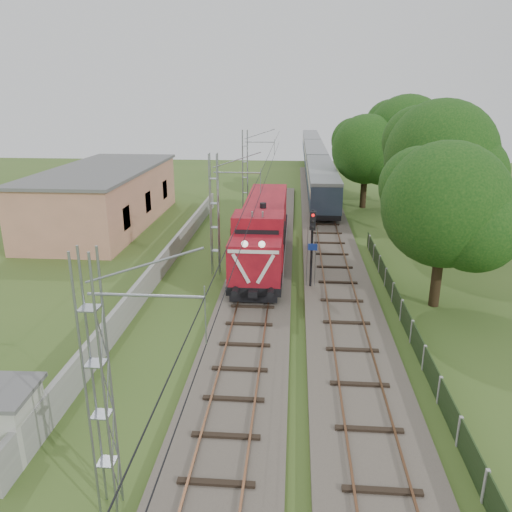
# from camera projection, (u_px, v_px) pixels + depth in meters

# --- Properties ---
(ground) EXTENTS (140.00, 140.00, 0.00)m
(ground) POSITION_uv_depth(u_px,v_px,m) (241.00, 368.00, 22.11)
(ground) COLOR #3C5A21
(ground) RESTS_ON ground
(track_main) EXTENTS (4.20, 70.00, 0.45)m
(track_main) POSITION_uv_depth(u_px,v_px,m) (254.00, 301.00, 28.68)
(track_main) COLOR #6B6054
(track_main) RESTS_ON ground
(track_side) EXTENTS (4.20, 80.00, 0.45)m
(track_side) POSITION_uv_depth(u_px,v_px,m) (328.00, 240.00, 40.61)
(track_side) COLOR #6B6054
(track_side) RESTS_ON ground
(catenary) EXTENTS (3.31, 70.00, 8.00)m
(catenary) POSITION_uv_depth(u_px,v_px,m) (215.00, 215.00, 32.42)
(catenary) COLOR gray
(catenary) RESTS_ON ground
(boundary_wall) EXTENTS (0.25, 40.00, 1.50)m
(boundary_wall) POSITION_uv_depth(u_px,v_px,m) (165.00, 261.00, 33.72)
(boundary_wall) COLOR #9E9E99
(boundary_wall) RESTS_ON ground
(station_building) EXTENTS (8.40, 20.40, 5.22)m
(station_building) POSITION_uv_depth(u_px,v_px,m) (105.00, 196.00, 45.12)
(station_building) COLOR tan
(station_building) RESTS_ON ground
(fence) EXTENTS (0.12, 32.00, 1.20)m
(fence) POSITION_uv_depth(u_px,v_px,m) (412.00, 332.00, 24.17)
(fence) COLOR black
(fence) RESTS_ON ground
(locomotive) EXTENTS (3.11, 17.76, 4.51)m
(locomotive) POSITION_uv_depth(u_px,v_px,m) (263.00, 229.00, 35.61)
(locomotive) COLOR black
(locomotive) RESTS_ON ground
(coach_rake) EXTENTS (2.89, 64.35, 3.34)m
(coach_rake) POSITION_uv_depth(u_px,v_px,m) (315.00, 156.00, 74.61)
(coach_rake) COLOR black
(coach_rake) RESTS_ON ground
(signal_post) EXTENTS (0.56, 0.44, 5.07)m
(signal_post) POSITION_uv_depth(u_px,v_px,m) (312.00, 237.00, 29.58)
(signal_post) COLOR black
(signal_post) RESTS_ON ground
(relay_hut) EXTENTS (2.38, 2.38, 2.37)m
(relay_hut) POSITION_uv_depth(u_px,v_px,m) (3.00, 420.00, 16.73)
(relay_hut) COLOR beige
(relay_hut) RESTS_ON ground
(tree_a) EXTENTS (7.18, 6.84, 9.31)m
(tree_a) POSITION_uv_depth(u_px,v_px,m) (447.00, 206.00, 26.78)
(tree_a) COLOR #362616
(tree_a) RESTS_ON ground
(tree_b) EXTENTS (8.69, 8.28, 11.26)m
(tree_b) POSITION_uv_depth(u_px,v_px,m) (442.00, 157.00, 37.09)
(tree_b) COLOR #362616
(tree_b) RESTS_ON ground
(tree_c) EXTENTS (7.39, 7.04, 9.58)m
(tree_c) POSITION_uv_depth(u_px,v_px,m) (367.00, 150.00, 50.89)
(tree_c) COLOR #362616
(tree_c) RESTS_ON ground
(tree_d) EXTENTS (8.85, 8.43, 11.48)m
(tree_d) POSITION_uv_depth(u_px,v_px,m) (408.00, 137.00, 51.63)
(tree_d) COLOR #362616
(tree_d) RESTS_ON ground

